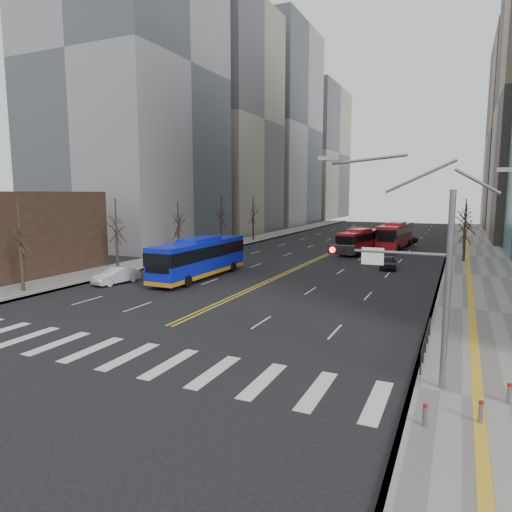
% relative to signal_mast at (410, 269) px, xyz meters
% --- Properties ---
extents(ground, '(220.00, 220.00, 0.00)m').
position_rel_signal_mast_xyz_m(ground, '(-13.77, -2.00, -4.86)').
color(ground, black).
extents(sidewalk_right, '(7.00, 130.00, 0.15)m').
position_rel_signal_mast_xyz_m(sidewalk_right, '(3.73, 43.00, -4.78)').
color(sidewalk_right, slate).
rests_on(sidewalk_right, ground).
extents(sidewalk_left, '(5.00, 130.00, 0.15)m').
position_rel_signal_mast_xyz_m(sidewalk_left, '(-30.27, 43.00, -4.78)').
color(sidewalk_left, slate).
rests_on(sidewalk_left, ground).
extents(crosswalk, '(26.70, 4.00, 0.01)m').
position_rel_signal_mast_xyz_m(crosswalk, '(-13.77, -2.00, -4.85)').
color(crosswalk, silver).
rests_on(crosswalk, ground).
extents(centerline, '(0.55, 100.00, 0.01)m').
position_rel_signal_mast_xyz_m(centerline, '(-13.77, 53.00, -4.85)').
color(centerline, gold).
rests_on(centerline, ground).
extents(office_towers, '(83.00, 134.00, 58.00)m').
position_rel_signal_mast_xyz_m(office_towers, '(-13.64, 66.51, 19.07)').
color(office_towers, gray).
rests_on(office_towers, ground).
extents(signal_mast, '(5.37, 0.37, 9.39)m').
position_rel_signal_mast_xyz_m(signal_mast, '(0.00, 0.00, 0.00)').
color(signal_mast, slate).
rests_on(signal_mast, ground).
extents(pedestrian_railing, '(0.06, 6.06, 1.02)m').
position_rel_signal_mast_xyz_m(pedestrian_railing, '(0.53, 4.00, -4.03)').
color(pedestrian_railing, black).
rests_on(pedestrian_railing, sidewalk_right).
extents(bollards, '(2.87, 3.17, 0.78)m').
position_rel_signal_mast_xyz_m(bollards, '(2.50, -2.16, -4.30)').
color(bollards, slate).
rests_on(bollards, sidewalk_right).
extents(street_trees, '(35.20, 47.20, 7.60)m').
position_rel_signal_mast_xyz_m(street_trees, '(-20.94, 32.55, 0.02)').
color(street_trees, '#2C221B').
rests_on(street_trees, ground).
extents(blue_bus, '(3.02, 13.00, 3.76)m').
position_rel_signal_mast_xyz_m(blue_bus, '(-20.25, 17.23, -2.88)').
color(blue_bus, '#0D1DCA').
rests_on(blue_bus, ground).
extents(red_bus_near, '(4.19, 10.39, 3.24)m').
position_rel_signal_mast_xyz_m(red_bus_near, '(-10.17, 40.90, -3.05)').
color(red_bus_near, red).
rests_on(red_bus_near, ground).
extents(red_bus_far, '(3.62, 12.01, 3.74)m').
position_rel_signal_mast_xyz_m(red_bus_far, '(-6.72, 48.34, -2.78)').
color(red_bus_far, red).
rests_on(red_bus_far, ground).
extents(car_white, '(2.24, 4.50, 1.42)m').
position_rel_signal_mast_xyz_m(car_white, '(-25.46, 11.87, -4.15)').
color(car_white, silver).
rests_on(car_white, ground).
extents(car_dark_mid, '(2.21, 4.25, 1.38)m').
position_rel_signal_mast_xyz_m(car_dark_mid, '(-5.00, 29.69, -4.17)').
color(car_dark_mid, black).
rests_on(car_dark_mid, ground).
extents(car_silver, '(3.01, 4.60, 1.24)m').
position_rel_signal_mast_xyz_m(car_silver, '(-17.90, 71.95, -4.24)').
color(car_silver, '#9C9CA1').
rests_on(car_silver, ground).
extents(car_dark_far, '(2.90, 4.22, 1.07)m').
position_rel_signal_mast_xyz_m(car_dark_far, '(-5.70, 55.98, -4.32)').
color(car_dark_far, black).
rests_on(car_dark_far, ground).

